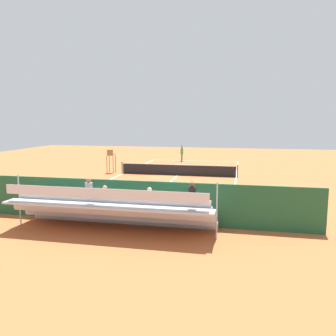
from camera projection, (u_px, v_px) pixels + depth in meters
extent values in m
plane|color=#BC6033|center=(178.00, 175.00, 30.03)|extent=(60.00, 60.00, 0.00)
cube|color=white|center=(195.00, 161.00, 40.67)|extent=(10.00, 0.10, 0.01)
cube|color=white|center=(142.00, 206.00, 19.38)|extent=(10.00, 0.10, 0.01)
cube|color=white|center=(236.00, 177.00, 28.98)|extent=(0.10, 22.00, 0.01)
cube|color=white|center=(123.00, 173.00, 31.07)|extent=(0.10, 22.00, 0.01)
cube|color=white|center=(188.00, 166.00, 35.88)|extent=(7.50, 0.10, 0.01)
cube|color=white|center=(162.00, 189.00, 24.17)|extent=(7.50, 0.10, 0.01)
cube|color=white|center=(178.00, 175.00, 30.03)|extent=(0.10, 12.10, 0.01)
cube|color=white|center=(195.00, 161.00, 40.67)|extent=(0.10, 0.30, 0.01)
cube|color=black|center=(178.00, 170.00, 29.96)|extent=(10.00, 0.02, 0.91)
cube|color=white|center=(178.00, 165.00, 29.90)|extent=(10.00, 0.04, 0.06)
cylinder|color=#2D5133|center=(237.00, 171.00, 28.89)|extent=(0.10, 0.10, 1.07)
cylinder|color=#2D5133|center=(122.00, 168.00, 31.02)|extent=(0.10, 0.10, 1.07)
cube|color=#235633|center=(124.00, 201.00, 16.34)|extent=(18.00, 0.16, 2.00)
cube|color=#B2B2B7|center=(121.00, 219.00, 16.11)|extent=(9.00, 0.10, 0.45)
cube|color=#B2B2B7|center=(119.00, 217.00, 15.74)|extent=(9.00, 0.80, 0.08)
cube|color=#B2B2B7|center=(122.00, 219.00, 16.14)|extent=(9.00, 0.04, 0.45)
cube|color=silver|center=(118.00, 209.00, 15.59)|extent=(8.60, 0.36, 0.04)
cube|color=silver|center=(116.00, 205.00, 15.38)|extent=(8.60, 0.03, 0.36)
cube|color=#B2B2B7|center=(112.00, 212.00, 14.90)|extent=(9.00, 0.80, 0.08)
cube|color=#B2B2B7|center=(115.00, 214.00, 15.30)|extent=(9.00, 0.04, 0.45)
cube|color=silver|center=(111.00, 203.00, 14.75)|extent=(8.60, 0.36, 0.04)
cube|color=silver|center=(109.00, 199.00, 14.55)|extent=(8.60, 0.03, 0.36)
cube|color=#B2B2B7|center=(105.00, 206.00, 14.07)|extent=(9.00, 0.80, 0.08)
cube|color=#B2B2B7|center=(108.00, 208.00, 14.46)|extent=(9.00, 0.04, 0.45)
cube|color=silver|center=(103.00, 197.00, 13.91)|extent=(8.60, 0.36, 0.04)
cube|color=silver|center=(101.00, 193.00, 13.71)|extent=(8.60, 0.03, 0.36)
cylinder|color=#B2B2B7|center=(217.00, 211.00, 13.92)|extent=(0.06, 0.06, 2.35)
cylinder|color=#B2B2B7|center=(19.00, 200.00, 15.80)|extent=(0.06, 0.06, 2.35)
cube|color=#2D2D33|center=(106.00, 201.00, 14.97)|extent=(0.32, 0.40, 0.12)
cylinder|color=purple|center=(105.00, 195.00, 14.81)|extent=(0.30, 0.30, 0.45)
sphere|color=tan|center=(105.00, 188.00, 14.77)|extent=(0.20, 0.20, 0.20)
cube|color=#2D2D33|center=(192.00, 199.00, 13.32)|extent=(0.32, 0.40, 0.12)
cylinder|color=black|center=(192.00, 193.00, 13.16)|extent=(0.30, 0.30, 0.45)
sphere|color=brown|center=(192.00, 184.00, 13.12)|extent=(0.20, 0.20, 0.20)
cube|color=#2D2D33|center=(48.00, 203.00, 16.50)|extent=(0.32, 0.40, 0.12)
cylinder|color=blue|center=(46.00, 198.00, 16.34)|extent=(0.30, 0.30, 0.45)
sphere|color=#8C6647|center=(46.00, 191.00, 16.30)|extent=(0.20, 0.20, 0.20)
cube|color=#2D2D33|center=(78.00, 205.00, 16.17)|extent=(0.32, 0.40, 0.12)
cylinder|color=pink|center=(77.00, 199.00, 16.01)|extent=(0.30, 0.30, 0.45)
sphere|color=#8C6647|center=(76.00, 192.00, 15.97)|extent=(0.20, 0.20, 0.20)
cube|color=#2D2D33|center=(90.00, 194.00, 14.20)|extent=(0.32, 0.40, 0.12)
cylinder|color=#9399A3|center=(89.00, 188.00, 14.05)|extent=(0.30, 0.30, 0.45)
sphere|color=#8C6647|center=(89.00, 180.00, 14.00)|extent=(0.20, 0.20, 0.20)
cube|color=#2D2D33|center=(150.00, 203.00, 14.55)|extent=(0.32, 0.40, 0.12)
cylinder|color=green|center=(150.00, 197.00, 14.40)|extent=(0.30, 0.30, 0.45)
sphere|color=beige|center=(150.00, 190.00, 14.35)|extent=(0.20, 0.20, 0.20)
cylinder|color=olive|center=(115.00, 164.00, 31.60)|extent=(0.07, 0.07, 1.60)
cylinder|color=olive|center=(109.00, 164.00, 31.73)|extent=(0.07, 0.07, 1.60)
cylinder|color=olive|center=(113.00, 165.00, 31.02)|extent=(0.07, 0.07, 1.60)
cylinder|color=olive|center=(107.00, 164.00, 31.14)|extent=(0.07, 0.07, 1.60)
cube|color=olive|center=(111.00, 155.00, 31.26)|extent=(0.56, 0.56, 0.06)
cube|color=olive|center=(110.00, 152.00, 30.99)|extent=(0.56, 0.06, 0.48)
cube|color=olive|center=(114.00, 153.00, 31.18)|extent=(0.04, 0.48, 0.04)
cube|color=olive|center=(108.00, 153.00, 31.29)|extent=(0.04, 0.48, 0.04)
cube|color=#234C2D|center=(189.00, 211.00, 16.56)|extent=(1.80, 0.40, 0.05)
cylinder|color=#234C2D|center=(204.00, 217.00, 16.44)|extent=(0.06, 0.06, 0.45)
cylinder|color=#234C2D|center=(173.00, 215.00, 16.75)|extent=(0.06, 0.06, 0.45)
cube|color=#234C2D|center=(188.00, 206.00, 16.35)|extent=(1.80, 0.04, 0.36)
cube|color=black|center=(155.00, 216.00, 16.74)|extent=(0.90, 0.36, 0.36)
cylinder|color=navy|center=(182.00, 158.00, 40.02)|extent=(0.14, 0.14, 0.85)
cylinder|color=navy|center=(182.00, 158.00, 39.80)|extent=(0.14, 0.14, 0.85)
cylinder|color=green|center=(182.00, 152.00, 39.81)|extent=(0.43, 0.43, 0.60)
sphere|color=brown|center=(182.00, 148.00, 39.75)|extent=(0.22, 0.22, 0.22)
cylinder|color=brown|center=(182.00, 147.00, 39.52)|extent=(0.26, 0.14, 0.55)
cylinder|color=brown|center=(182.00, 151.00, 40.02)|extent=(0.11, 0.11, 0.50)
cylinder|color=black|center=(176.00, 162.00, 39.79)|extent=(0.22, 0.22, 0.03)
torus|color=#D8CC4C|center=(174.00, 162.00, 39.64)|extent=(0.43, 0.43, 0.02)
cylinder|color=white|center=(174.00, 162.00, 39.64)|extent=(0.25, 0.25, 0.00)
sphere|color=#CCDB33|center=(169.00, 162.00, 39.61)|extent=(0.07, 0.07, 0.07)
sphere|color=#CCDB33|center=(164.00, 162.00, 39.22)|extent=(0.07, 0.07, 0.07)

